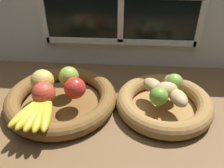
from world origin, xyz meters
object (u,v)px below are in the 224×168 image
object	(u,v)px
potato_small	(178,98)
lime_near	(159,96)
apple_red_front	(44,93)
banana_bunch_front	(38,111)
fruit_bowl_left	(62,99)
apple_red_right	(75,88)
apple_golden_left	(43,81)
potato_back	(170,82)
lime_far	(174,82)
fruit_bowl_right	(164,103)
potato_oblong	(153,85)
potato_large	(166,90)
apple_green_back	(69,76)
chili_pepper	(170,92)

from	to	relation	value
potato_small	lime_near	xyz separation A→B (cm)	(-6.35, -0.74, 0.86)
apple_red_front	banana_bunch_front	distance (cm)	6.55
fruit_bowl_left	apple_red_right	bearing A→B (deg)	-23.89
apple_golden_left	banana_bunch_front	size ratio (longest dim) A/B	0.44
potato_back	lime_far	xyz separation A→B (cm)	(1.11, -0.57, 0.52)
fruit_bowl_right	lime_far	xyz separation A→B (cm)	(3.31, 4.25, 5.92)
potato_small	lime_far	xyz separation A→B (cm)	(-0.20, 7.76, 0.83)
fruit_bowl_right	potato_back	bearing A→B (deg)	65.56
potato_oblong	potato_large	bearing A→B (deg)	-37.87
fruit_bowl_right	apple_red_right	world-z (taller)	apple_red_right
apple_red_right	potato_back	xyz separation A→B (cm)	(31.81, 7.43, -1.18)
apple_green_back	potato_small	world-z (taller)	apple_green_back
potato_small	fruit_bowl_right	bearing A→B (deg)	135.00
banana_bunch_front	chili_pepper	bearing A→B (deg)	18.42
apple_green_back	apple_golden_left	world-z (taller)	apple_golden_left
banana_bunch_front	potato_small	distance (cm)	43.21
apple_green_back	potato_oblong	world-z (taller)	apple_green_back
apple_green_back	lime_far	world-z (taller)	apple_green_back
apple_red_right	potato_large	size ratio (longest dim) A/B	0.91
lime_near	lime_far	size ratio (longest dim) A/B	1.01
chili_pepper	apple_green_back	bearing A→B (deg)	151.49
apple_red_front	potato_oblong	bearing A→B (deg)	15.08
potato_small	potato_oblong	size ratio (longest dim) A/B	1.03
apple_red_front	chili_pepper	world-z (taller)	apple_red_front
apple_green_back	chili_pepper	distance (cm)	34.99
lime_far	potato_large	bearing A→B (deg)	-127.87
apple_golden_left	potato_small	xyz separation A→B (cm)	(44.78, -3.93, -1.80)
chili_pepper	lime_near	bearing A→B (deg)	-152.98
apple_red_right	potato_small	size ratio (longest dim) A/B	0.85
potato_back	potato_oblong	distance (cm)	6.40
potato_oblong	apple_red_right	bearing A→B (deg)	-167.54
fruit_bowl_right	banana_bunch_front	distance (cm)	40.99
fruit_bowl_left	potato_small	distance (cm)	39.49
potato_large	potato_back	world-z (taller)	potato_large
apple_golden_left	banana_bunch_front	world-z (taller)	apple_golden_left
apple_green_back	potato_back	distance (cm)	35.42
apple_green_back	potato_back	xyz separation A→B (cm)	(35.40, 0.39, -1.11)
apple_red_right	chili_pepper	distance (cm)	31.42
fruit_bowl_right	potato_small	size ratio (longest dim) A/B	3.90
fruit_bowl_right	lime_near	world-z (taller)	lime_near
banana_bunch_front	chili_pepper	size ratio (longest dim) A/B	1.69
apple_green_back	potato_back	size ratio (longest dim) A/B	1.08
potato_large	fruit_bowl_right	bearing A→B (deg)	-90.00
apple_red_front	potato_large	distance (cm)	39.24
fruit_bowl_right	potato_small	distance (cm)	7.11
apple_golden_left	chili_pepper	world-z (taller)	apple_golden_left
potato_oblong	chili_pepper	xyz separation A→B (cm)	(5.47, -2.20, -0.87)
fruit_bowl_right	apple_green_back	distance (cm)	34.13
apple_green_back	chili_pepper	size ratio (longest dim) A/B	0.67
lime_near	fruit_bowl_left	bearing A→B (deg)	172.58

